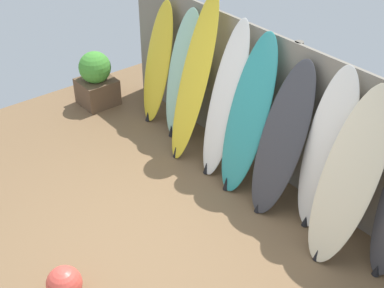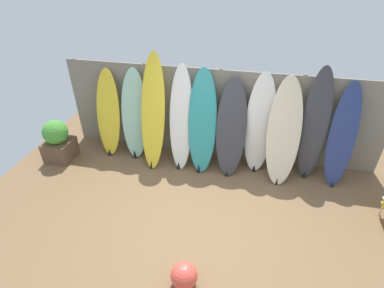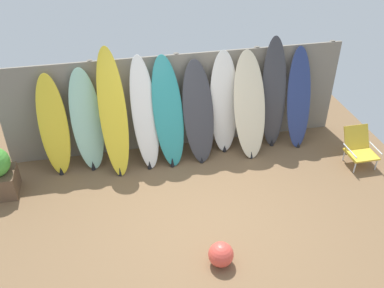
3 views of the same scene
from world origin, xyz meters
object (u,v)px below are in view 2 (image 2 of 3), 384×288
object	(u,v)px
surfboard_charcoal_8	(315,126)
planter_box	(58,141)
surfboard_charcoal_5	(231,128)
beach_ball	(184,276)
surfboard_yellow_2	(153,114)
surfboard_yellow_0	(108,114)
surfboard_teal_4	(202,122)
surfboard_cream_7	(284,133)
surfboard_seafoam_1	(134,115)
surfboard_white_3	(181,119)
surfboard_navy_9	(342,137)
surfboard_white_6	(260,125)

from	to	relation	value
surfboard_charcoal_8	planter_box	xyz separation A→B (m)	(-4.78, -0.57, -0.60)
surfboard_charcoal_5	beach_ball	bearing A→B (deg)	-96.02
surfboard_yellow_2	surfboard_yellow_0	bearing A→B (deg)	171.55
surfboard_charcoal_8	beach_ball	world-z (taller)	surfboard_charcoal_8
surfboard_teal_4	beach_ball	xyz separation A→B (m)	(0.26, -2.57, -0.76)
surfboard_cream_7	planter_box	bearing A→B (deg)	-174.92
surfboard_seafoam_1	beach_ball	bearing A→B (deg)	-58.77
surfboard_yellow_2	surfboard_white_3	bearing A→B (deg)	6.58
surfboard_navy_9	surfboard_white_6	bearing A→B (deg)	177.11
surfboard_yellow_0	planter_box	world-z (taller)	surfboard_yellow_0
surfboard_yellow_0	surfboard_charcoal_5	bearing A→B (deg)	-1.99
surfboard_seafoam_1	planter_box	bearing A→B (deg)	-160.07
surfboard_charcoal_5	surfboard_seafoam_1	bearing A→B (deg)	176.78
surfboard_cream_7	surfboard_navy_9	world-z (taller)	surfboard_cream_7
surfboard_yellow_2	surfboard_cream_7	world-z (taller)	surfboard_yellow_2
surfboard_navy_9	beach_ball	xyz separation A→B (m)	(-2.16, -2.64, -0.73)
planter_box	surfboard_charcoal_8	bearing A→B (deg)	6.75
surfboard_teal_4	surfboard_cream_7	xyz separation A→B (m)	(1.45, -0.03, -0.02)
surfboard_cream_7	surfboard_yellow_0	bearing A→B (deg)	177.86
surfboard_yellow_0	surfboard_yellow_2	xyz separation A→B (m)	(0.99, -0.15, 0.18)
surfboard_cream_7	surfboard_charcoal_8	world-z (taller)	surfboard_charcoal_8
surfboard_white_6	surfboard_charcoal_5	bearing A→B (deg)	-165.17
beach_ball	surfboard_navy_9	bearing A→B (deg)	50.67
surfboard_yellow_0	surfboard_charcoal_5	distance (m)	2.45
surfboard_seafoam_1	beach_ball	size ratio (longest dim) A/B	5.15
surfboard_teal_4	surfboard_charcoal_5	world-z (taller)	surfboard_teal_4
surfboard_charcoal_5	beach_ball	world-z (taller)	surfboard_charcoal_5
surfboard_charcoal_5	planter_box	size ratio (longest dim) A/B	2.07
surfboard_charcoal_8	surfboard_cream_7	bearing A→B (deg)	-159.98
surfboard_white_3	planter_box	xyz separation A→B (m)	(-2.42, -0.42, -0.54)
surfboard_yellow_2	planter_box	xyz separation A→B (m)	(-1.90, -0.36, -0.63)
surfboard_yellow_2	planter_box	size ratio (longest dim) A/B	2.49
surfboard_navy_9	surfboard_white_3	bearing A→B (deg)	-178.73
planter_box	surfboard_white_3	bearing A→B (deg)	9.80
surfboard_seafoam_1	surfboard_navy_9	size ratio (longest dim) A/B	0.97
surfboard_charcoal_8	planter_box	world-z (taller)	surfboard_charcoal_8
surfboard_teal_4	surfboard_yellow_2	bearing A→B (deg)	-176.55
surfboard_navy_9	surfboard_yellow_0	bearing A→B (deg)	179.68
surfboard_yellow_0	planter_box	bearing A→B (deg)	-151.01
surfboard_seafoam_1	surfboard_charcoal_5	size ratio (longest dim) A/B	1.01
surfboard_yellow_0	surfboard_yellow_2	world-z (taller)	surfboard_yellow_2
beach_ball	surfboard_white_3	bearing A→B (deg)	104.40
surfboard_teal_4	surfboard_charcoal_8	distance (m)	1.97
surfboard_teal_4	surfboard_navy_9	world-z (taller)	surfboard_teal_4
surfboard_yellow_0	surfboard_navy_9	size ratio (longest dim) A/B	0.95
surfboard_charcoal_5	surfboard_charcoal_8	size ratio (longest dim) A/B	0.86
surfboard_yellow_2	surfboard_cream_7	distance (m)	2.37
beach_ball	surfboard_charcoal_5	bearing A→B (deg)	83.98
surfboard_seafoam_1	surfboard_charcoal_5	distance (m)	1.91
surfboard_yellow_0	surfboard_navy_9	world-z (taller)	surfboard_navy_9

